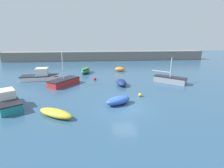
{
  "coord_description": "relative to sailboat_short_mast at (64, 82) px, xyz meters",
  "views": [
    {
      "loc": [
        -2.76,
        -16.07,
        7.07
      ],
      "look_at": [
        -0.71,
        6.25,
        0.66
      ],
      "focal_mm": 28.0,
      "sensor_mm": 36.0,
      "label": 1
    }
  ],
  "objects": [
    {
      "name": "fishing_dinghy_green",
      "position": [
        9.33,
        8.8,
        -0.04
      ],
      "size": [
        2.25,
        1.85,
        0.87
      ],
      "rotation": [
        0.0,
        0.0,
        5.79
      ],
      "color": "orange",
      "rests_on": "ground_plane"
    },
    {
      "name": "mooring_buoy_yellow",
      "position": [
        9.74,
        -5.79,
        -0.27
      ],
      "size": [
        0.42,
        0.42,
        0.42
      ],
      "primitive_type": "sphere",
      "color": "yellow",
      "rests_on": "ground_plane"
    },
    {
      "name": "cabin_cruiser_white",
      "position": [
        -4.26,
        -7.58,
        0.19
      ],
      "size": [
        4.17,
        4.99,
        1.76
      ],
      "rotation": [
        0.0,
        0.0,
        5.3
      ],
      "color": "teal",
      "rests_on": "ground_plane"
    },
    {
      "name": "rowboat_white_midwater",
      "position": [
        8.21,
        -0.92,
        -0.06
      ],
      "size": [
        1.57,
        2.96,
        0.83
      ],
      "rotation": [
        0.0,
        0.0,
        4.79
      ],
      "color": "navy",
      "rests_on": "ground_plane"
    },
    {
      "name": "ground_plane",
      "position": [
        7.44,
        -8.68,
        -0.57
      ],
      "size": [
        120.0,
        120.0,
        0.2
      ],
      "primitive_type": "cube",
      "color": "#2D5170"
    },
    {
      "name": "rowboat_with_red_cover",
      "position": [
        2.66,
        7.77,
        0.05
      ],
      "size": [
        2.1,
        3.7,
        1.04
      ],
      "rotation": [
        0.0,
        0.0,
        1.3
      ],
      "color": "#287A4C",
      "rests_on": "ground_plane"
    },
    {
      "name": "harbor_breakwater",
      "position": [
        7.44,
        24.57,
        0.76
      ],
      "size": [
        54.57,
        3.67,
        2.48
      ],
      "primitive_type": "cube",
      "color": "slate",
      "rests_on": "ground_plane"
    },
    {
      "name": "rowboat_blue_near",
      "position": [
        6.89,
        -7.9,
        -0.04
      ],
      "size": [
        3.15,
        2.52,
        0.87
      ],
      "rotation": [
        0.0,
        0.0,
        0.5
      ],
      "color": "#2D56B7",
      "rests_on": "ground_plane"
    },
    {
      "name": "sailboat_short_mast",
      "position": [
        0.0,
        0.0,
        0.0
      ],
      "size": [
        4.32,
        4.86,
        4.76
      ],
      "rotation": [
        0.0,
        0.0,
        0.92
      ],
      "color": "red",
      "rests_on": "ground_plane"
    },
    {
      "name": "motorboat_grey_hull",
      "position": [
        -4.18,
        3.23,
        0.2
      ],
      "size": [
        5.83,
        2.74,
        1.94
      ],
      "rotation": [
        0.0,
        0.0,
        3.25
      ],
      "color": "white",
      "rests_on": "ground_plane"
    },
    {
      "name": "mooring_buoy_red",
      "position": [
        4.41,
        2.37,
        -0.25
      ],
      "size": [
        0.44,
        0.44,
        0.44
      ],
      "primitive_type": "sphere",
      "color": "red",
      "rests_on": "ground_plane"
    },
    {
      "name": "sailboat_twin_hulled",
      "position": [
        15.7,
        -0.23,
        0.02
      ],
      "size": [
        4.53,
        4.17,
        3.82
      ],
      "rotation": [
        0.0,
        0.0,
        5.58
      ],
      "color": "gray",
      "rests_on": "ground_plane"
    },
    {
      "name": "open_tender_yellow",
      "position": [
        0.99,
        -10.22,
        -0.13
      ],
      "size": [
        3.65,
        2.9,
        0.69
      ],
      "rotation": [
        0.0,
        0.0,
        2.58
      ],
      "color": "yellow",
      "rests_on": "ground_plane"
    }
  ]
}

